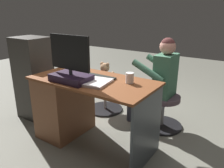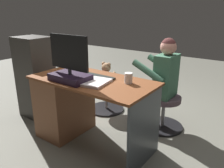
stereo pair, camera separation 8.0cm
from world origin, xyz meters
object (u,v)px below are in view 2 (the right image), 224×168
(teddy_bear, at_px, (107,74))
(monitor, at_px, (70,68))
(tv_remote, at_px, (62,74))
(person, at_px, (159,77))
(keyboard, at_px, (96,77))
(computer_mouse, at_px, (73,71))
(visitor_chair, at_px, (163,110))
(office_chair_teddy, at_px, (106,95))
(cup, at_px, (128,78))
(desk, at_px, (70,103))

(teddy_bear, bearing_deg, monitor, 105.88)
(tv_remote, xyz_separation_m, person, (-0.77, -0.85, -0.11))
(keyboard, height_order, computer_mouse, computer_mouse)
(keyboard, distance_m, computer_mouse, 0.32)
(person, bearing_deg, visitor_chair, -179.44)
(office_chair_teddy, bearing_deg, visitor_chair, -179.44)
(monitor, relative_size, computer_mouse, 5.05)
(monitor, relative_size, cup, 4.66)
(teddy_bear, relative_size, person, 0.27)
(keyboard, distance_m, teddy_bear, 0.85)
(tv_remote, distance_m, teddy_bear, 0.87)
(desk, distance_m, teddy_bear, 0.81)
(monitor, relative_size, office_chair_teddy, 0.94)
(visitor_chair, bearing_deg, monitor, 57.08)
(desk, bearing_deg, keyboard, -168.59)
(keyboard, relative_size, visitor_chair, 0.82)
(visitor_chair, bearing_deg, cup, 80.63)
(desk, height_order, tv_remote, tv_remote)
(keyboard, distance_m, office_chair_teddy, 0.97)
(computer_mouse, height_order, teddy_bear, computer_mouse)
(office_chair_teddy, height_order, teddy_bear, teddy_bear)
(computer_mouse, height_order, office_chair_teddy, computer_mouse)
(visitor_chair, bearing_deg, keyboard, 55.72)
(person, bearing_deg, monitor, 61.07)
(cup, bearing_deg, desk, 8.96)
(computer_mouse, xyz_separation_m, cup, (-0.70, -0.06, 0.03))
(monitor, height_order, visitor_chair, monitor)
(computer_mouse, xyz_separation_m, tv_remote, (0.05, 0.11, -0.01))
(keyboard, xyz_separation_m, computer_mouse, (0.32, 0.01, 0.01))
(person, bearing_deg, keyboard, 60.97)
(keyboard, height_order, person, person)
(person, bearing_deg, teddy_bear, -0.23)
(visitor_chair, bearing_deg, person, 0.56)
(computer_mouse, distance_m, teddy_bear, 0.77)
(monitor, relative_size, visitor_chair, 0.95)
(keyboard, distance_m, tv_remote, 0.39)
(keyboard, height_order, teddy_bear, keyboard)
(monitor, bearing_deg, keyboard, -118.60)
(computer_mouse, bearing_deg, desk, 74.30)
(cup, bearing_deg, person, -91.68)
(cup, relative_size, office_chair_teddy, 0.20)
(computer_mouse, bearing_deg, cup, -175.32)
(teddy_bear, height_order, person, person)
(office_chair_teddy, height_order, visitor_chair, same)
(computer_mouse, distance_m, visitor_chair, 1.22)
(keyboard, relative_size, tv_remote, 2.80)
(keyboard, bearing_deg, cup, -173.25)
(cup, bearing_deg, tv_remote, 12.92)
(desk, distance_m, monitor, 0.56)
(monitor, height_order, person, monitor)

